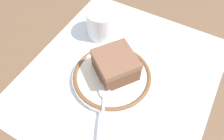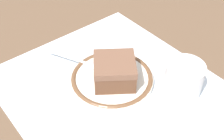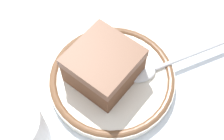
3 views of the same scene
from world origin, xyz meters
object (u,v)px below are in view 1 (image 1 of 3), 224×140
object	(u,v)px
cup	(102,24)
spoon	(104,100)
napkin	(184,65)
cake_slice	(116,65)
plate	(112,77)

from	to	relation	value
cup	spoon	bearing A→B (deg)	-148.91
cup	napkin	xyz separation A→B (m)	(0.00, -0.22, -0.03)
cake_slice	spoon	size ratio (longest dim) A/B	0.78
cup	cake_slice	bearing A→B (deg)	-137.66
spoon	cake_slice	bearing A→B (deg)	10.41
plate	spoon	size ratio (longest dim) A/B	1.19
plate	napkin	distance (m)	0.17
spoon	cup	world-z (taller)	cup
spoon	cup	xyz separation A→B (m)	(0.17, 0.11, 0.01)
plate	cup	size ratio (longest dim) A/B	2.28
cake_slice	cup	xyz separation A→B (m)	(0.10, 0.09, -0.01)
plate	cup	distance (m)	0.14
spoon	napkin	bearing A→B (deg)	-32.37
spoon	napkin	size ratio (longest dim) A/B	1.07
napkin	spoon	bearing A→B (deg)	147.63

